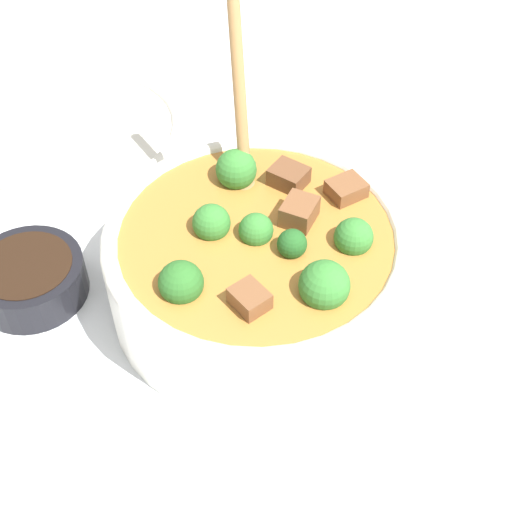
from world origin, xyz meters
TOP-DOWN VIEW (x-y plane):
  - ground_plane at (0.00, 0.00)m, footprint 4.00×4.00m
  - stew_bowl at (-0.00, 0.00)m, footprint 0.28×0.28m
  - condiment_bowl at (0.11, -0.19)m, footprint 0.11×0.11m
  - empty_plate at (-0.11, -0.32)m, footprint 0.26×0.26m

SIDE VIEW (x-z plane):
  - ground_plane at x=0.00m, z-range 0.00..0.00m
  - empty_plate at x=-0.11m, z-range 0.00..0.02m
  - condiment_bowl at x=0.11m, z-range 0.00..0.04m
  - stew_bowl at x=0.00m, z-range -0.07..0.18m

